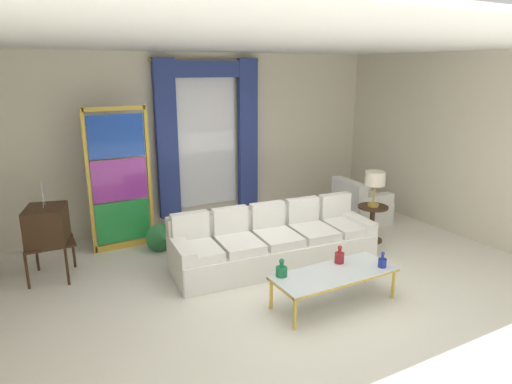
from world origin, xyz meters
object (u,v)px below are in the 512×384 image
peacock_figurine (162,239)px  table_lamp_brass (375,180)px  coffee_table (334,275)px  stained_glass_divider (120,183)px  bottle_crystal_tall (339,257)px  couch_white_long (272,243)px  round_side_table (372,220)px  bottle_blue_decanter (282,270)px  vintage_tv (47,227)px  bottle_amber_squat (382,262)px  armchair_white (359,207)px

peacock_figurine → table_lamp_brass: 3.45m
coffee_table → stained_glass_divider: bearing=121.3°
coffee_table → bottle_crystal_tall: 0.30m
coffee_table → bottle_crystal_tall: (0.21, 0.18, 0.11)m
couch_white_long → round_side_table: couch_white_long is taller
stained_glass_divider → bottle_blue_decanter: bearing=-66.6°
couch_white_long → bottle_blue_decanter: bearing=-115.9°
stained_glass_divider → round_side_table: (3.60, -1.64, -0.70)m
couch_white_long → vintage_tv: bearing=160.7°
round_side_table → table_lamp_brass: 0.67m
vintage_tv → round_side_table: (4.70, -1.04, -0.37)m
couch_white_long → round_side_table: 1.85m
couch_white_long → peacock_figurine: couch_white_long is taller
bottle_crystal_tall → bottle_amber_squat: 0.51m
coffee_table → bottle_amber_squat: 0.62m
bottle_amber_squat → armchair_white: armchair_white is taller
bottle_amber_squat → peacock_figurine: bearing=126.2°
bottle_amber_squat → table_lamp_brass: 2.00m
bottle_crystal_tall → bottle_blue_decanter: bearing=177.8°
coffee_table → bottle_crystal_tall: size_ratio=6.61×
peacock_figurine → table_lamp_brass: size_ratio=1.05×
vintage_tv → stained_glass_divider: 1.29m
bottle_blue_decanter → bottle_crystal_tall: bottle_crystal_tall is taller
coffee_table → armchair_white: size_ratio=1.77×
vintage_tv → armchair_white: 5.19m
couch_white_long → bottle_crystal_tall: 1.23m
couch_white_long → armchair_white: (2.32, 0.79, -0.02)m
bottle_amber_squat → vintage_tv: bearing=144.1°
coffee_table → vintage_tv: vintage_tv is taller
couch_white_long → armchair_white: bearing=18.8°
couch_white_long → table_lamp_brass: (1.85, -0.05, 0.72)m
coffee_table → round_side_table: round_side_table is taller
coffee_table → peacock_figurine: (-1.34, 2.47, -0.16)m
bottle_blue_decanter → round_side_table: size_ratio=0.36×
vintage_tv → peacock_figurine: (1.56, 0.11, -0.51)m
couch_white_long → table_lamp_brass: table_lamp_brass is taller
couch_white_long → round_side_table: size_ratio=5.01×
vintage_tv → table_lamp_brass: size_ratio=2.36×
couch_white_long → vintage_tv: vintage_tv is taller
vintage_tv → round_side_table: size_ratio=2.26×
couch_white_long → bottle_crystal_tall: couch_white_long is taller
coffee_table → peacock_figurine: peacock_figurine is taller
coffee_table → table_lamp_brass: (1.81, 1.32, 0.65)m
armchair_white → table_lamp_brass: table_lamp_brass is taller
round_side_table → table_lamp_brass: (0.00, 0.00, 0.67)m
bottle_crystal_tall → peacock_figurine: (-1.55, 2.30, -0.27)m
bottle_blue_decanter → armchair_white: bearing=34.1°
coffee_table → bottle_amber_squat: bottle_amber_squat is taller
armchair_white → stained_glass_divider: stained_glass_divider is taller
armchair_white → stained_glass_divider: size_ratio=0.39×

